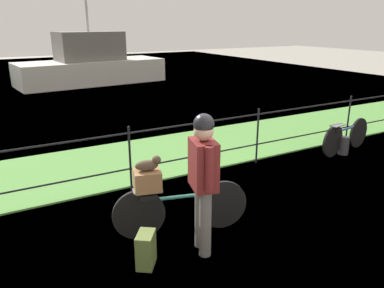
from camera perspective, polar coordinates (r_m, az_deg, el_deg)
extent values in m
plane|color=gray|center=(5.35, 12.77, -11.97)|extent=(60.00, 60.00, 0.00)
cube|color=#569342|center=(7.91, -3.73, -1.44)|extent=(27.00, 2.40, 0.03)
plane|color=slate|center=(17.23, -18.69, 8.16)|extent=(30.00, 30.00, 0.00)
cylinder|color=black|center=(6.13, -9.26, -2.25)|extent=(0.04, 0.04, 1.08)
cylinder|color=black|center=(7.36, 9.76, 1.16)|extent=(0.04, 0.04, 1.08)
cylinder|color=black|center=(9.17, 22.35, 3.37)|extent=(0.04, 0.04, 1.08)
cylinder|color=black|center=(6.70, 1.13, -1.71)|extent=(18.00, 0.03, 0.03)
cylinder|color=black|center=(6.53, 1.16, 3.20)|extent=(18.00, 0.03, 0.03)
cylinder|color=black|center=(5.07, 4.55, -9.04)|extent=(0.65, 0.22, 0.66)
cylinder|color=black|center=(4.86, -7.95, -10.46)|extent=(0.65, 0.22, 0.66)
cylinder|color=#337F70|center=(4.85, -1.57, -7.88)|extent=(0.83, 0.26, 0.04)
cube|color=black|center=(4.77, -6.62, -7.87)|extent=(0.22, 0.14, 0.06)
cube|color=slate|center=(4.73, -6.66, -6.86)|extent=(0.39, 0.25, 0.02)
cube|color=olive|center=(4.67, -6.72, -5.38)|extent=(0.39, 0.37, 0.25)
ellipsoid|color=#4C3D2D|center=(4.60, -6.81, -3.21)|extent=(0.31, 0.21, 0.13)
sphere|color=#4C3D2D|center=(4.60, -5.35, -2.40)|extent=(0.11, 0.11, 0.11)
cylinder|color=slate|center=(4.63, 1.28, -10.65)|extent=(0.14, 0.14, 0.82)
cylinder|color=slate|center=(4.46, 2.00, -11.83)|extent=(0.14, 0.14, 0.82)
cube|color=maroon|center=(4.26, 1.71, -3.08)|extent=(0.35, 0.45, 0.56)
cylinder|color=maroon|center=(4.45, 0.92, -1.77)|extent=(0.10, 0.10, 0.50)
cylinder|color=maroon|center=(4.05, 2.59, -3.78)|extent=(0.10, 0.10, 0.50)
sphere|color=tan|center=(4.13, 1.76, 1.98)|extent=(0.22, 0.22, 0.22)
sphere|color=black|center=(4.11, 1.77, 3.01)|extent=(0.23, 0.23, 0.23)
cube|color=olive|center=(4.43, -6.91, -15.42)|extent=(0.31, 0.33, 0.40)
cylinder|color=#38383D|center=(8.44, 21.80, -0.23)|extent=(0.20, 0.20, 0.37)
cylinder|color=black|center=(9.01, 23.65, 1.56)|extent=(0.65, 0.15, 0.65)
cylinder|color=black|center=(8.17, 20.32, 0.37)|extent=(0.65, 0.15, 0.65)
cylinder|color=#3D569E|center=(8.54, 22.20, 2.14)|extent=(0.78, 0.17, 0.04)
cube|color=black|center=(8.21, 20.93, 2.03)|extent=(0.21, 0.12, 0.06)
cube|color=slate|center=(8.18, 21.00, 2.65)|extent=(0.38, 0.22, 0.02)
cube|color=silver|center=(17.75, -14.83, 10.39)|extent=(6.46, 2.86, 1.00)
cube|color=slate|center=(17.65, -15.12, 13.97)|extent=(2.90, 1.84, 1.22)
cylinder|color=#B2B2B2|center=(17.63, -15.51, 18.53)|extent=(0.10, 0.10, 1.60)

